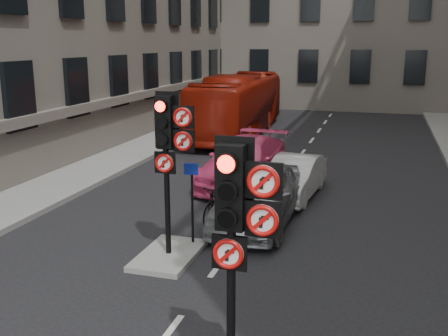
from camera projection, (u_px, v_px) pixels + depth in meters
The scene contains 11 objects.
pavement_left at pixel (94, 166), 19.90m from camera, with size 3.00×50.00×0.16m, color gray.
centre_island at pixel (169, 255), 11.71m from camera, with size 1.20×2.00×0.12m, color gray.
signal_near at pixel (238, 216), 6.63m from camera, with size 0.91×0.40×3.58m.
signal_far at pixel (169, 139), 11.05m from camera, with size 0.91×0.40×3.58m.
car_silver at pixel (259, 194), 13.78m from camera, with size 1.85×4.61×1.57m, color #97999E.
car_white at pixel (294, 177), 16.16m from camera, with size 1.31×3.76×1.24m, color silver.
car_pink at pixel (244, 161), 17.63m from camera, with size 2.11×5.19×1.51m, color #E4437C.
bus_red at pixel (238, 105), 26.60m from camera, with size 2.56×10.92×3.04m, color maroon.
motorcycle at pixel (218, 202), 13.92m from camera, with size 0.51×1.79×1.08m, color black.
motorcyclist at pixel (240, 215), 12.08m from camera, with size 0.59×0.38×1.61m, color black.
info_sign at pixel (192, 192), 12.00m from camera, with size 0.33×0.12×1.91m.
Camera 1 is at (3.14, -5.08, 4.75)m, focal length 42.00 mm.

